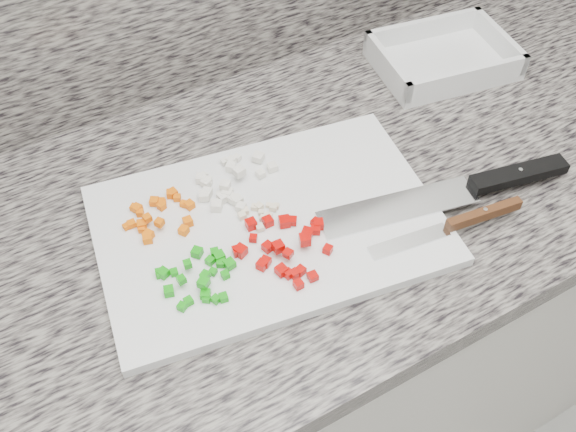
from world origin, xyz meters
name	(u,v)px	position (x,y,z in m)	size (l,w,h in m)	color
cabinet	(284,350)	(0.00, 1.44, 0.43)	(3.92, 0.62, 0.86)	silver
countertop	(283,203)	(0.00, 1.44, 0.88)	(3.96, 0.64, 0.04)	slate
cutting_board	(269,225)	(-0.05, 1.39, 0.91)	(0.47, 0.31, 0.02)	silver
carrot_pile	(159,215)	(-0.18, 1.47, 0.92)	(0.10, 0.09, 0.02)	#DD5C04
onion_pile	(228,184)	(-0.07, 1.48, 0.92)	(0.13, 0.11, 0.02)	silver
green_pepper_pile	(200,275)	(-0.17, 1.35, 0.92)	(0.10, 0.10, 0.02)	#108F0D
red_pepper_pile	(283,245)	(-0.06, 1.34, 0.92)	(0.13, 0.13, 0.02)	#AD0502
garlic_pile	(259,213)	(-0.06, 1.41, 0.92)	(0.06, 0.05, 0.01)	beige
chef_knife	(478,185)	(0.25, 1.30, 0.92)	(0.38, 0.12, 0.02)	silver
paring_knife	(465,221)	(0.18, 1.25, 0.92)	(0.23, 0.05, 0.02)	silver
tray	(443,59)	(0.40, 1.57, 0.92)	(0.26, 0.20, 0.05)	silver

